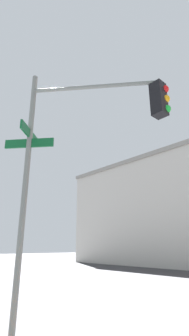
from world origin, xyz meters
The scene contains 2 objects.
traffic_signal_near centered at (-6.40, -6.56, 3.95)m, with size 2.78×2.47×5.60m.
building_stucco centered at (-16.77, 17.19, 4.98)m, with size 17.84×18.67×9.95m.
Camera 1 is at (-2.82, -9.62, 1.69)m, focal length 25.68 mm.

